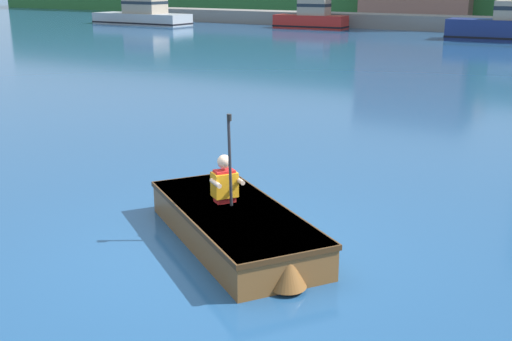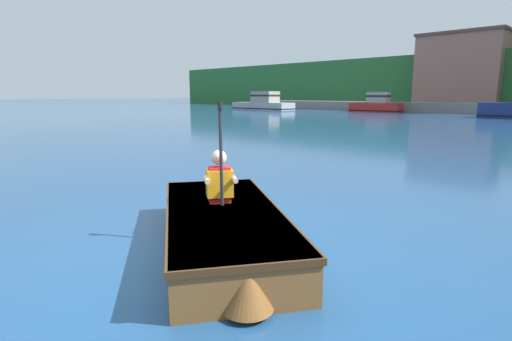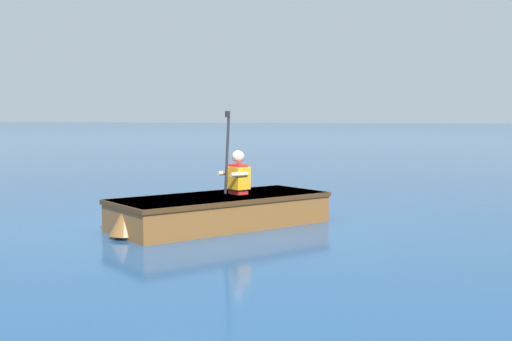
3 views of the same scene
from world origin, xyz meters
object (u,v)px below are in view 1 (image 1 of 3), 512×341
object	(u,v)px
moored_boat_dock_west_end	(143,14)
moored_boat_dock_east_end	(311,18)
rowboat_foreground	(236,225)
person_paddler	(225,181)

from	to	relation	value
moored_boat_dock_west_end	moored_boat_dock_east_end	xyz separation A→B (m)	(11.93, 2.72, -0.01)
moored_boat_dock_east_end	rowboat_foreground	bearing A→B (deg)	-64.50
moored_boat_dock_east_end	rowboat_foreground	distance (m)	35.57
moored_boat_dock_east_end	person_paddler	size ratio (longest dim) A/B	4.35
person_paddler	moored_boat_dock_east_end	bearing A→B (deg)	115.23
moored_boat_dock_east_end	person_paddler	bearing A→B (deg)	-64.77
rowboat_foreground	person_paddler	world-z (taller)	person_paddler
moored_boat_dock_west_end	rowboat_foreground	bearing A→B (deg)	-47.16
rowboat_foreground	moored_boat_dock_east_end	bearing A→B (deg)	115.50
person_paddler	moored_boat_dock_west_end	bearing A→B (deg)	132.73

